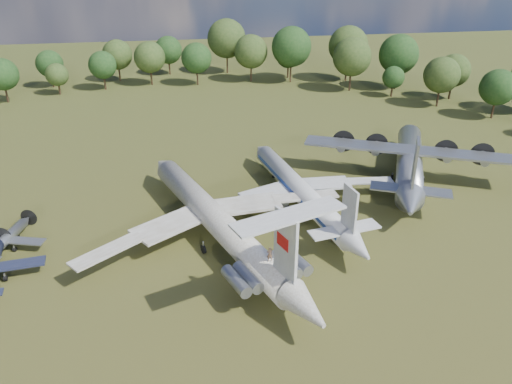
{
  "coord_description": "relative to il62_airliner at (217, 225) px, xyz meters",
  "views": [
    {
      "loc": [
        -0.01,
        -61.64,
        37.12
      ],
      "look_at": [
        9.79,
        0.45,
        5.0
      ],
      "focal_mm": 35.0,
      "sensor_mm": 36.0,
      "label": 1
    }
  ],
  "objects": [
    {
      "name": "small_prop_northwest",
      "position": [
        -28.01,
        2.07,
        -1.44
      ],
      "size": [
        13.82,
        16.44,
        2.08
      ],
      "primitive_type": null,
      "rotation": [
        0.0,
        0.0,
        -0.27
      ],
      "color": "#9EA0A6",
      "rests_on": "ground"
    },
    {
      "name": "tu104_jet",
      "position": [
        13.48,
        7.88,
        -0.38
      ],
      "size": [
        38.84,
        47.18,
        4.2
      ],
      "primitive_type": null,
      "rotation": [
        0.0,
        0.0,
        0.19
      ],
      "color": "silver",
      "rests_on": "ground"
    },
    {
      "name": "an12_transport",
      "position": [
        33.91,
        14.02,
        0.16
      ],
      "size": [
        49.22,
        51.34,
        5.28
      ],
      "primitive_type": null,
      "rotation": [
        0.0,
        0.0,
        -0.42
      ],
      "color": "#A9ADB2",
      "rests_on": "ground"
    },
    {
      "name": "ground",
      "position": [
        -3.78,
        3.43,
        -2.48
      ],
      "size": [
        300.0,
        300.0,
        0.0
      ],
      "primitive_type": "plane",
      "color": "#2B4316",
      "rests_on": "ground"
    },
    {
      "name": "person_on_il62",
      "position": [
        4.88,
        -13.02,
        3.41
      ],
      "size": [
        0.7,
        0.48,
        1.85
      ],
      "primitive_type": "imported",
      "rotation": [
        0.0,
        0.0,
        3.2
      ],
      "color": "#855E44",
      "rests_on": "il62_airliner"
    },
    {
      "name": "il62_airliner",
      "position": [
        0.0,
        0.0,
        0.0
      ],
      "size": [
        54.25,
        61.09,
        4.97
      ],
      "primitive_type": null,
      "rotation": [
        0.0,
        0.0,
        0.36
      ],
      "color": "beige",
      "rests_on": "ground"
    }
  ]
}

